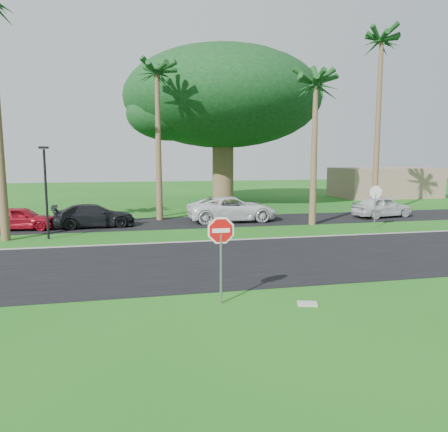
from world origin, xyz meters
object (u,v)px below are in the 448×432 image
car_minivan (232,209)px  car_dark (94,216)px  stop_sign_far (375,198)px  car_red (21,219)px  car_pickup (382,207)px  stop_sign_near (221,242)px

car_minivan → car_dark: bearing=92.0°
stop_sign_far → car_minivan: size_ratio=0.46×
car_red → car_dark: car_dark is taller
car_dark → car_pickup: size_ratio=1.09×
car_dark → car_red: bearing=85.5°
car_red → car_minivan: (12.48, 0.65, 0.13)m
car_minivan → car_pickup: 10.49m
car_dark → car_minivan: 8.51m
stop_sign_near → stop_sign_far: (11.50, 11.00, 0.00)m
stop_sign_far → stop_sign_near: bearing=43.7°
car_minivan → car_pickup: (10.48, -0.32, -0.07)m
stop_sign_near → stop_sign_far: 15.91m
stop_sign_far → car_pickup: bearing=-126.7°
stop_sign_far → car_minivan: (-7.49, 4.34, -0.98)m
stop_sign_far → car_minivan: 8.71m
car_red → car_dark: bearing=-82.2°
stop_sign_far → car_minivan: stop_sign_far is taller
stop_sign_near → car_red: 16.99m
car_dark → stop_sign_far: bearing=-109.4°
stop_sign_far → car_red: 20.34m
car_red → car_pickup: bearing=-83.0°
car_dark → car_minivan: (8.49, 0.54, 0.12)m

